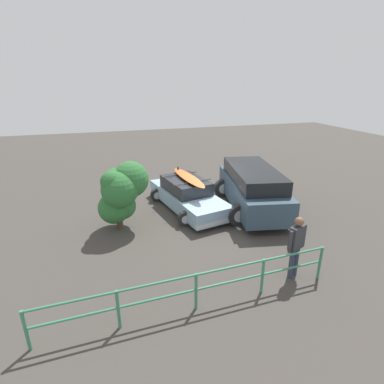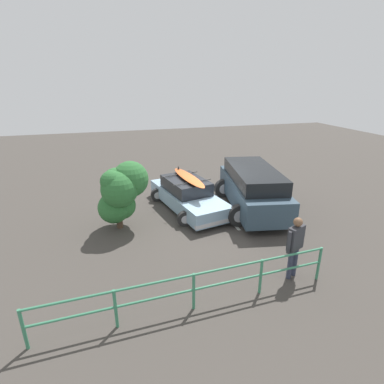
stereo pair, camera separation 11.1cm
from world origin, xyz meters
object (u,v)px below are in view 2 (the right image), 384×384
at_px(sedan_car, 187,195).
at_px(person_bystander, 295,242).
at_px(bush_near_left, 120,192).
at_px(suv_car, 252,188).

bearing_deg(sedan_car, person_bystander, 105.80).
bearing_deg(sedan_car, bush_near_left, 21.50).
relative_size(sedan_car, suv_car, 0.89).
bearing_deg(bush_near_left, suv_car, -176.93).
xyz_separation_m(suv_car, bush_near_left, (5.23, 0.28, 0.46)).
relative_size(person_bystander, bush_near_left, 0.73).
xyz_separation_m(person_bystander, bush_near_left, (4.19, -4.20, 0.32)).
height_order(suv_car, bush_near_left, bush_near_left).
distance_m(sedan_car, suv_car, 2.67).
distance_m(person_bystander, bush_near_left, 5.94).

